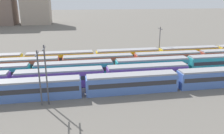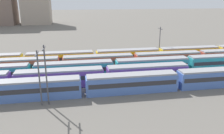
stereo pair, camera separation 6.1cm
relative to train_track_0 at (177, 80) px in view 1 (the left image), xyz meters
The scene contains 9 objects.
train_track_0 is the anchor object (origin of this frame).
train_track_1 24.04m from the train_track_0, 167.51° to the left, with size 55.80×3.06×3.75m.
train_track_2 15.19m from the train_track_0, 136.78° to the left, with size 74.70×3.06×3.75m.
train_track_3 21.17m from the train_track_0, 132.53° to the left, with size 93.60×3.06×3.75m.
train_track_4 21.21m from the train_track_0, 78.67° to the left, with size 112.50×3.06×3.75m.
catenary_pole_0 25.59m from the train_track_0, behind, with size 0.24×3.20×10.62m.
catenary_pole_1 24.92m from the train_track_0, 77.28° to the left, with size 0.24×3.20×9.52m.
catenary_pole_2 26.66m from the train_track_0, behind, with size 0.24×3.20×9.78m.
distant_building_2 133.34m from the train_track_0, 109.72° to the left, with size 18.82×15.85×32.70m, color #A89989.
Camera 1 is at (22.00, -39.58, 17.94)m, focal length 35.78 mm.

